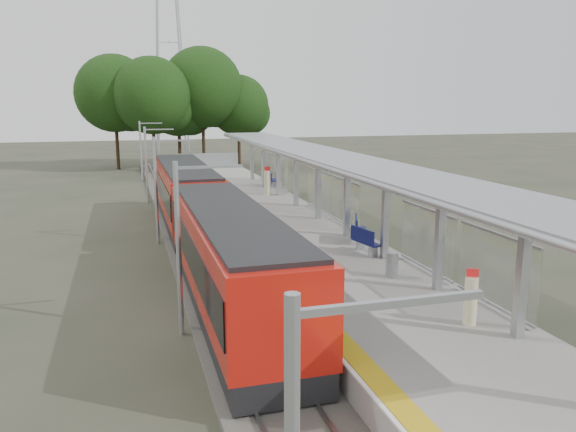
% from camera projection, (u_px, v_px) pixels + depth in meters
% --- Properties ---
extents(ground, '(200.00, 200.00, 0.00)m').
position_uv_depth(ground, '(497.00, 424.00, 12.61)').
color(ground, '#474438').
rests_on(ground, ground).
extents(trackbed, '(3.00, 70.00, 0.24)m').
position_uv_depth(trackbed, '(191.00, 234.00, 30.17)').
color(trackbed, '#59544C').
rests_on(trackbed, ground).
extents(platform, '(6.00, 50.00, 1.00)m').
position_uv_depth(platform, '(272.00, 222.00, 31.32)').
color(platform, gray).
rests_on(platform, ground).
extents(tactile_strip, '(0.60, 50.00, 0.02)m').
position_uv_depth(tactile_strip, '(227.00, 216.00, 30.52)').
color(tactile_strip, gold).
rests_on(tactile_strip, platform).
extents(end_fence, '(6.00, 0.10, 1.20)m').
position_uv_depth(end_fence, '(208.00, 159.00, 54.58)').
color(end_fence, '#9EA0A5').
rests_on(end_fence, platform).
extents(train, '(2.74, 27.60, 3.62)m').
position_uv_depth(train, '(202.00, 216.00, 25.25)').
color(train, black).
rests_on(train, ground).
extents(canopy, '(3.27, 38.00, 3.66)m').
position_uv_depth(canopy, '(323.00, 162.00, 27.43)').
color(canopy, '#9EA0A5').
rests_on(canopy, platform).
extents(pylon, '(8.00, 4.00, 38.00)m').
position_uv_depth(pylon, '(167.00, 14.00, 77.21)').
color(pylon, '#9EA0A5').
rests_on(pylon, ground).
extents(tree_cluster, '(20.74, 11.10, 12.96)m').
position_uv_depth(tree_cluster, '(174.00, 95.00, 59.68)').
color(tree_cluster, '#382316').
rests_on(tree_cluster, ground).
extents(catenary_masts, '(2.08, 48.16, 5.40)m').
position_uv_depth(catenary_masts, '(158.00, 187.00, 28.20)').
color(catenary_masts, '#9EA0A5').
rests_on(catenary_masts, ground).
extents(bench_near, '(0.79, 1.63, 1.07)m').
position_uv_depth(bench_near, '(365.00, 240.00, 22.87)').
color(bench_near, '#101553').
rests_on(bench_near, platform).
extents(bench_mid, '(1.10, 1.73, 1.13)m').
position_uv_depth(bench_mid, '(359.00, 229.00, 24.82)').
color(bench_mid, '#101553').
rests_on(bench_mid, platform).
extents(bench_far, '(0.75, 1.54, 1.01)m').
position_uv_depth(bench_far, '(272.00, 179.00, 41.24)').
color(bench_far, '#101553').
rests_on(bench_far, platform).
extents(info_pillar_near, '(0.36, 0.36, 1.61)m').
position_uv_depth(info_pillar_near, '(471.00, 300.00, 15.57)').
color(info_pillar_near, beige).
rests_on(info_pillar_near, platform).
extents(info_pillar_far, '(0.42, 0.42, 1.88)m').
position_uv_depth(info_pillar_far, '(267.00, 182.00, 37.41)').
color(info_pillar_far, beige).
rests_on(info_pillar_far, platform).
extents(litter_bin, '(0.44, 0.44, 0.88)m').
position_uv_depth(litter_bin, '(392.00, 265.00, 19.86)').
color(litter_bin, '#9EA0A5').
rests_on(litter_bin, platform).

